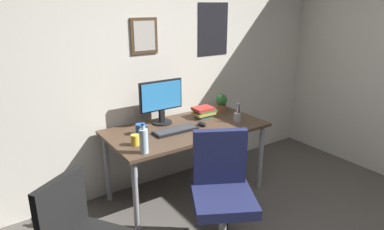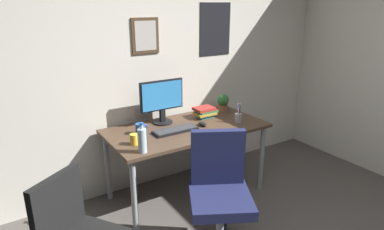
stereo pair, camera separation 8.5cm
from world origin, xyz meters
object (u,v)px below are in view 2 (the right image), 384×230
at_px(coffee_mug_near, 140,129).
at_px(potted_plant, 223,102).
at_px(keyboard, 175,130).
at_px(pen_cup, 238,117).
at_px(coffee_mug_far, 134,139).
at_px(monitor, 162,100).
at_px(water_bottle, 142,140).
at_px(computer_mouse, 203,124).
at_px(book_stack_left, 205,112).
at_px(office_chair, 219,187).

bearing_deg(coffee_mug_near, potted_plant, 7.30).
bearing_deg(keyboard, pen_cup, -9.75).
bearing_deg(coffee_mug_near, coffee_mug_far, -125.37).
distance_m(keyboard, potted_plant, 0.80).
distance_m(monitor, water_bottle, 0.72).
bearing_deg(pen_cup, keyboard, 170.25).
relative_size(potted_plant, pen_cup, 0.98).
bearing_deg(water_bottle, computer_mouse, 18.48).
relative_size(computer_mouse, potted_plant, 0.56).
height_order(monitor, coffee_mug_near, monitor).
distance_m(keyboard, book_stack_left, 0.52).
bearing_deg(coffee_mug_near, office_chair, -73.40).
bearing_deg(monitor, keyboard, -92.24).
bearing_deg(coffee_mug_far, book_stack_left, 16.85).
xyz_separation_m(monitor, book_stack_left, (0.46, -0.08, -0.18)).
distance_m(office_chair, water_bottle, 0.71).
distance_m(coffee_mug_near, potted_plant, 1.06).
bearing_deg(computer_mouse, monitor, 134.79).
relative_size(monitor, book_stack_left, 1.94).
height_order(office_chair, pen_cup, office_chair).
bearing_deg(monitor, book_stack_left, -9.96).
relative_size(office_chair, book_stack_left, 4.01).
bearing_deg(keyboard, water_bottle, -150.05).
bearing_deg(office_chair, monitor, 87.22).
bearing_deg(office_chair, water_bottle, 130.16).
xyz_separation_m(water_bottle, book_stack_left, (0.92, 0.46, -0.05)).
height_order(office_chair, keyboard, office_chair).
relative_size(keyboard, coffee_mug_far, 3.94).
bearing_deg(potted_plant, coffee_mug_far, -164.29).
distance_m(keyboard, water_bottle, 0.53).
xyz_separation_m(computer_mouse, water_bottle, (-0.75, -0.25, 0.09)).
distance_m(keyboard, computer_mouse, 0.30).
distance_m(coffee_mug_near, coffee_mug_far, 0.25).
relative_size(computer_mouse, coffee_mug_far, 1.01).
height_order(monitor, pen_cup, monitor).
relative_size(computer_mouse, pen_cup, 0.55).
relative_size(computer_mouse, book_stack_left, 0.46).
xyz_separation_m(monitor, pen_cup, (0.65, -0.40, -0.19)).
bearing_deg(potted_plant, coffee_mug_near, -172.70).
distance_m(computer_mouse, coffee_mug_far, 0.75).
bearing_deg(office_chair, computer_mouse, 65.36).
xyz_separation_m(office_chair, computer_mouse, (0.34, 0.74, 0.22)).
relative_size(monitor, keyboard, 1.07).
distance_m(potted_plant, pen_cup, 0.39).
relative_size(coffee_mug_near, pen_cup, 0.60).
bearing_deg(book_stack_left, office_chair, -118.32).
xyz_separation_m(monitor, potted_plant, (0.74, -0.02, -0.13)).
relative_size(potted_plant, book_stack_left, 0.82).
distance_m(coffee_mug_far, pen_cup, 1.10).
xyz_separation_m(water_bottle, pen_cup, (1.11, 0.15, -0.05)).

